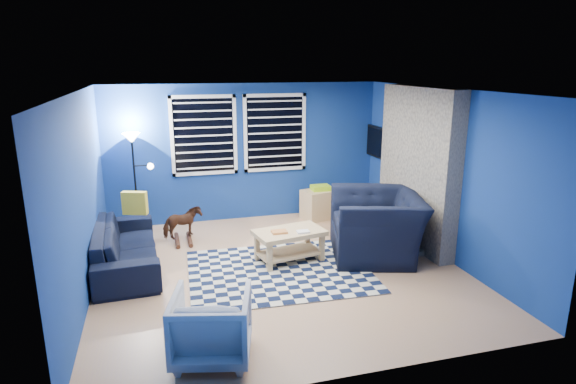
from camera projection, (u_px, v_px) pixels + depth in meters
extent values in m
plane|color=tan|center=(280.00, 270.00, 6.83)|extent=(5.00, 5.00, 0.00)
plane|color=white|center=(279.00, 91.00, 6.18)|extent=(5.00, 5.00, 0.00)
plane|color=navy|center=(246.00, 153.00, 8.83)|extent=(5.00, 0.00, 5.00)
plane|color=navy|center=(82.00, 198.00, 5.86)|extent=(0.00, 5.00, 5.00)
plane|color=navy|center=(442.00, 174.00, 7.15)|extent=(0.00, 5.00, 5.00)
cube|color=gray|center=(417.00, 167.00, 7.58)|extent=(0.26, 2.00, 2.50)
cube|color=black|center=(406.00, 222.00, 7.78)|extent=(0.04, 0.70, 0.60)
cube|color=gray|center=(397.00, 241.00, 7.83)|extent=(0.50, 1.20, 0.08)
cube|color=black|center=(204.00, 135.00, 8.53)|extent=(1.05, 0.02, 1.30)
cube|color=white|center=(202.00, 97.00, 8.34)|extent=(1.17, 0.05, 0.06)
cube|color=white|center=(206.00, 173.00, 8.70)|extent=(1.17, 0.05, 0.06)
cube|color=black|center=(275.00, 133.00, 8.87)|extent=(1.05, 0.02, 1.30)
cube|color=white|center=(275.00, 95.00, 8.68)|extent=(1.17, 0.05, 0.06)
cube|color=white|center=(275.00, 169.00, 9.03)|extent=(1.17, 0.05, 0.06)
cube|color=black|center=(380.00, 143.00, 8.96)|extent=(0.06, 1.00, 0.58)
cube|color=black|center=(378.00, 143.00, 8.95)|extent=(0.01, 0.92, 0.50)
cube|color=black|center=(279.00, 271.00, 6.78)|extent=(2.58, 2.11, 0.02)
imported|color=black|center=(126.00, 246.00, 6.86)|extent=(2.19, 0.95, 0.63)
imported|color=black|center=(376.00, 225.00, 7.27)|extent=(1.76, 1.63, 0.95)
imported|color=gray|center=(212.00, 325.00, 4.72)|extent=(0.91, 0.93, 0.70)
imported|color=#4C3018|center=(182.00, 223.00, 7.81)|extent=(0.47, 0.67, 0.52)
cube|color=tan|center=(289.00, 233.00, 7.02)|extent=(1.09, 0.76, 0.07)
cube|color=tan|center=(289.00, 253.00, 7.11)|extent=(0.99, 0.65, 0.03)
cube|color=#C27337|center=(279.00, 232.00, 6.92)|extent=(0.25, 0.20, 0.03)
cube|color=silver|center=(303.00, 232.00, 6.93)|extent=(0.20, 0.16, 0.02)
cube|color=tan|center=(265.00, 256.00, 6.77)|extent=(0.08, 0.08, 0.40)
cube|color=tan|center=(321.00, 250.00, 6.99)|extent=(0.08, 0.08, 0.40)
cube|color=tan|center=(258.00, 245.00, 7.18)|extent=(0.08, 0.08, 0.40)
cube|color=tan|center=(312.00, 240.00, 7.40)|extent=(0.08, 0.08, 0.40)
cube|color=tan|center=(320.00, 204.00, 9.05)|extent=(0.74, 0.59, 0.55)
cube|color=black|center=(320.00, 204.00, 9.05)|extent=(0.65, 0.52, 0.44)
cube|color=#A2D919|center=(321.00, 188.00, 8.97)|extent=(0.39, 0.34, 0.09)
cylinder|color=black|center=(139.00, 230.00, 8.41)|extent=(0.22, 0.22, 0.03)
cylinder|color=black|center=(136.00, 186.00, 8.21)|extent=(0.03, 0.03, 1.60)
cone|color=white|center=(131.00, 138.00, 7.99)|extent=(0.29, 0.29, 0.16)
sphere|color=white|center=(150.00, 166.00, 8.15)|extent=(0.11, 0.11, 0.11)
cube|color=gold|center=(135.00, 203.00, 7.24)|extent=(0.38, 0.22, 0.35)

